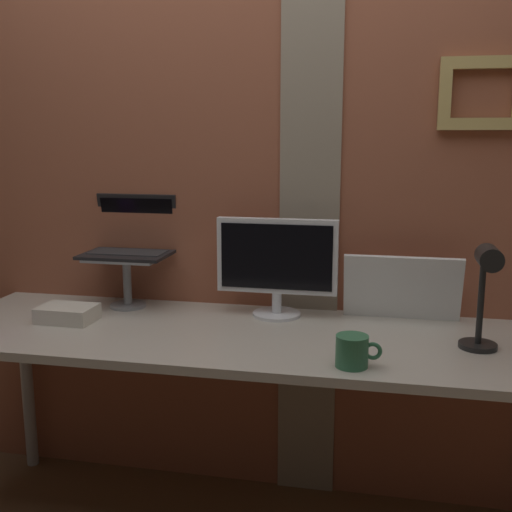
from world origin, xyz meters
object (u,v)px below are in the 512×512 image
(monitor, at_px, (277,261))
(laptop, at_px, (132,237))
(whiteboard_panel, at_px, (402,288))
(desk_lamp, at_px, (485,287))
(coffee_mug, at_px, (353,351))

(monitor, relative_size, laptop, 1.35)
(laptop, xyz_separation_m, whiteboard_panel, (1.05, -0.03, -0.15))
(whiteboard_panel, height_order, desk_lamp, desk_lamp)
(laptop, distance_m, whiteboard_panel, 1.06)
(desk_lamp, height_order, coffee_mug, desk_lamp)
(laptop, bearing_deg, desk_lamp, -14.98)
(monitor, xyz_separation_m, whiteboard_panel, (0.46, 0.04, -0.09))
(laptop, height_order, whiteboard_panel, laptop)
(whiteboard_panel, relative_size, desk_lamp, 1.21)
(laptop, xyz_separation_m, desk_lamp, (1.28, -0.34, -0.05))
(monitor, height_order, coffee_mug, monitor)
(laptop, height_order, desk_lamp, laptop)
(monitor, relative_size, whiteboard_panel, 1.07)
(monitor, height_order, whiteboard_panel, monitor)
(desk_lamp, xyz_separation_m, coffee_mug, (-0.38, -0.19, -0.17))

